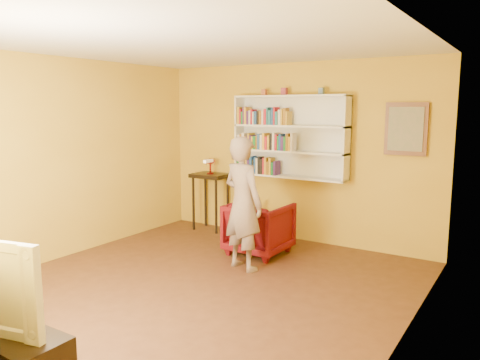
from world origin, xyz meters
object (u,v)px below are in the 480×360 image
at_px(console_table, 210,183).
at_px(person, 243,204).
at_px(bookshelf, 292,137).
at_px(armchair, 259,228).
at_px(ruby_lustre, 210,163).

distance_m(console_table, person, 2.01).
bearing_deg(person, console_table, -26.34).
bearing_deg(person, bookshelf, -71.04).
distance_m(bookshelf, armchair, 1.50).
height_order(bookshelf, console_table, bookshelf).
height_order(ruby_lustre, armchair, ruby_lustre).
distance_m(bookshelf, ruby_lustre, 1.49).
xyz_separation_m(console_table, ruby_lustre, (0.00, 0.00, 0.35)).
relative_size(bookshelf, console_table, 1.90).
bearing_deg(ruby_lustre, person, -42.16).
relative_size(ruby_lustre, person, 0.15).
bearing_deg(bookshelf, person, -86.86).
distance_m(armchair, person, 0.82).
height_order(console_table, armchair, console_table).
bearing_deg(ruby_lustre, bookshelf, 6.49).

